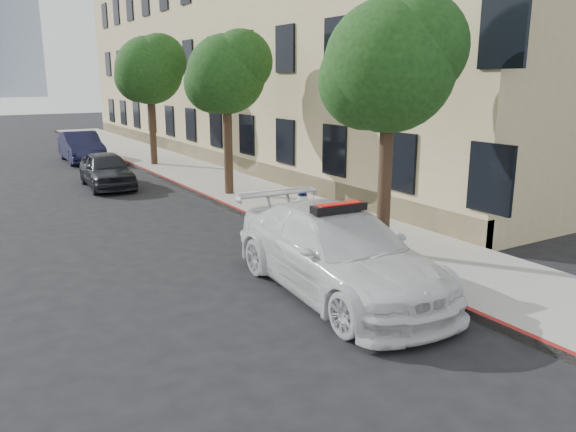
% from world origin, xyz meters
% --- Properties ---
extents(ground, '(120.00, 120.00, 0.00)m').
position_xyz_m(ground, '(0.00, 0.00, 0.00)').
color(ground, black).
rests_on(ground, ground).
extents(sidewalk, '(3.20, 50.00, 0.15)m').
position_xyz_m(sidewalk, '(3.60, 10.00, 0.07)').
color(sidewalk, gray).
rests_on(sidewalk, ground).
extents(curb_strip, '(0.12, 50.00, 0.15)m').
position_xyz_m(curb_strip, '(2.06, 10.00, 0.07)').
color(curb_strip, maroon).
rests_on(curb_strip, ground).
extents(building, '(8.00, 36.00, 10.00)m').
position_xyz_m(building, '(9.20, 15.00, 5.00)').
color(building, '#C8B680').
rests_on(building, ground).
extents(tree_near, '(2.92, 2.82, 5.62)m').
position_xyz_m(tree_near, '(2.93, -2.01, 4.27)').
color(tree_near, black).
rests_on(tree_near, sidewalk).
extents(tree_mid, '(2.77, 2.64, 5.43)m').
position_xyz_m(tree_mid, '(2.93, 5.99, 4.16)').
color(tree_mid, black).
rests_on(tree_mid, sidewalk).
extents(tree_far, '(3.10, 3.00, 5.81)m').
position_xyz_m(tree_far, '(2.93, 13.99, 4.39)').
color(tree_far, black).
rests_on(tree_far, sidewalk).
extents(police_car, '(2.58, 5.64, 1.75)m').
position_xyz_m(police_car, '(0.81, -3.13, 0.80)').
color(police_car, silver).
rests_on(police_car, ground).
extents(parked_car_mid, '(1.78, 4.01, 1.34)m').
position_xyz_m(parked_car_mid, '(-0.23, 10.07, 0.67)').
color(parked_car_mid, black).
rests_on(parked_car_mid, ground).
extents(parked_car_far, '(1.68, 4.53, 1.48)m').
position_xyz_m(parked_car_far, '(0.39, 17.49, 0.74)').
color(parked_car_far, black).
rests_on(parked_car_far, ground).
extents(fire_hydrant, '(0.36, 0.33, 0.86)m').
position_xyz_m(fire_hydrant, '(3.10, 1.64, 0.57)').
color(fire_hydrant, silver).
rests_on(fire_hydrant, sidewalk).
extents(traffic_cone, '(0.44, 0.44, 0.65)m').
position_xyz_m(traffic_cone, '(3.37, 1.50, 0.47)').
color(traffic_cone, black).
rests_on(traffic_cone, sidewalk).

